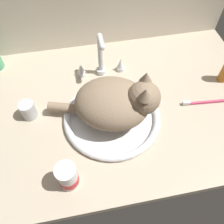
{
  "coord_description": "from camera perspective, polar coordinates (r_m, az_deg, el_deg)",
  "views": [
    {
      "loc": [
        -12.41,
        -51.26,
        72.39
      ],
      "look_at": [
        -3.66,
        -5.92,
        7.0
      ],
      "focal_mm": 37.3,
      "sensor_mm": 36.0,
      "label": 1
    }
  ],
  "objects": [
    {
      "name": "countertop",
      "position": [
        0.88,
        1.6,
        1.39
      ],
      "size": [
        111.15,
        71.72,
        3.0
      ],
      "primitive_type": "cube",
      "color": "#B7A88E",
      "rests_on": "ground"
    },
    {
      "name": "sink_basin",
      "position": [
        0.82,
        0.0,
        -1.18
      ],
      "size": [
        34.25,
        34.25,
        2.42
      ],
      "color": "white",
      "rests_on": "countertop"
    },
    {
      "name": "toothbrush",
      "position": [
        0.93,
        21.62,
        2.3
      ],
      "size": [
        17.21,
        2.54,
        1.7
      ],
      "color": "#D83359",
      "rests_on": "countertop"
    },
    {
      "name": "cat",
      "position": [
        0.75,
        1.43,
        2.37
      ],
      "size": [
        37.32,
        26.75,
        18.52
      ],
      "color": "#8C755B",
      "rests_on": "sink_basin"
    },
    {
      "name": "pill_bottle",
      "position": [
        0.7,
        -10.76,
        -15.36
      ],
      "size": [
        6.0,
        6.0,
        10.21
      ],
      "color": "white",
      "rests_on": "countertop"
    },
    {
      "name": "faucet",
      "position": [
        0.93,
        -2.74,
        12.54
      ],
      "size": [
        19.43,
        9.11,
        18.99
      ],
      "color": "silver",
      "rests_on": "countertop"
    },
    {
      "name": "backsplash_wall",
      "position": [
        1.03,
        -2.81,
        25.08
      ],
      "size": [
        111.15,
        2.4,
        43.32
      ],
      "primitive_type": "cube",
      "color": "beige",
      "rests_on": "ground"
    },
    {
      "name": "metal_jar",
      "position": [
        0.87,
        -19.88,
        0.47
      ],
      "size": [
        5.48,
        5.48,
        6.66
      ],
      "color": "#B2B5BA",
      "rests_on": "countertop"
    }
  ]
}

